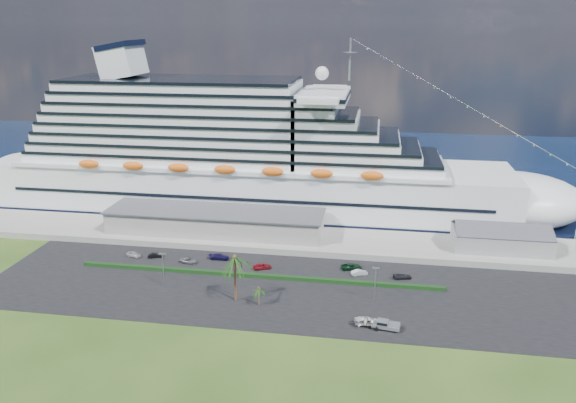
% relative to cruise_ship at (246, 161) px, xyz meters
% --- Properties ---
extents(ground, '(420.00, 420.00, 0.00)m').
position_rel_cruise_ship_xyz_m(ground, '(21.53, -64.00, -16.69)').
color(ground, '#2A4316').
rests_on(ground, ground).
extents(asphalt_lot, '(140.00, 38.00, 0.12)m').
position_rel_cruise_ship_xyz_m(asphalt_lot, '(21.53, -53.00, -16.63)').
color(asphalt_lot, black).
rests_on(asphalt_lot, ground).
extents(wharf, '(240.00, 20.00, 1.80)m').
position_rel_cruise_ship_xyz_m(wharf, '(21.53, -24.00, -15.79)').
color(wharf, gray).
rests_on(wharf, ground).
extents(water, '(420.00, 160.00, 0.02)m').
position_rel_cruise_ship_xyz_m(water, '(21.53, 66.00, -16.68)').
color(water, black).
rests_on(water, ground).
extents(cruise_ship, '(191.00, 38.00, 54.00)m').
position_rel_cruise_ship_xyz_m(cruise_ship, '(0.00, 0.00, 0.00)').
color(cruise_ship, silver).
rests_on(cruise_ship, ground).
extents(terminal_building, '(61.00, 15.00, 6.30)m').
position_rel_cruise_ship_xyz_m(terminal_building, '(-3.47, -24.00, -11.68)').
color(terminal_building, gray).
rests_on(terminal_building, wharf).
extents(port_shed, '(24.00, 12.31, 7.37)m').
position_rel_cruise_ship_xyz_m(port_shed, '(73.53, -24.00, -12.30)').
color(port_shed, gray).
rests_on(port_shed, wharf).
extents(hedge, '(88.00, 1.10, 0.90)m').
position_rel_cruise_ship_xyz_m(hedge, '(13.53, -48.00, -16.12)').
color(hedge, black).
rests_on(hedge, asphalt_lot).
extents(lamp_post_left, '(1.60, 0.35, 8.27)m').
position_rel_cruise_ship_xyz_m(lamp_post_left, '(-6.47, -56.00, -11.35)').
color(lamp_post_left, gray).
rests_on(lamp_post_left, asphalt_lot).
extents(lamp_post_right, '(1.60, 0.35, 8.27)m').
position_rel_cruise_ship_xyz_m(lamp_post_right, '(41.53, -56.00, -11.35)').
color(lamp_post_right, gray).
rests_on(lamp_post_right, asphalt_lot).
extents(palm_tall, '(8.82, 8.82, 11.13)m').
position_rel_cruise_ship_xyz_m(palm_tall, '(11.53, -60.00, -7.49)').
color(palm_tall, '#47301E').
rests_on(palm_tall, ground).
extents(palm_short, '(3.53, 3.53, 4.56)m').
position_rel_cruise_ship_xyz_m(palm_short, '(17.03, -61.50, -13.03)').
color(palm_short, '#47301E').
rests_on(palm_short, ground).
extents(parked_car_0, '(4.37, 2.71, 1.39)m').
position_rel_cruise_ship_xyz_m(parked_car_0, '(-20.55, -41.08, -15.88)').
color(parked_car_0, '#B2B1B4').
rests_on(parked_car_0, asphalt_lot).
extents(parked_car_1, '(3.94, 2.46, 1.23)m').
position_rel_cruise_ship_xyz_m(parked_car_1, '(-14.82, -40.55, -15.96)').
color(parked_car_1, black).
rests_on(parked_car_1, asphalt_lot).
extents(parked_car_2, '(4.81, 2.95, 1.24)m').
position_rel_cruise_ship_xyz_m(parked_car_2, '(-5.33, -42.45, -15.95)').
color(parked_car_2, gray).
rests_on(parked_car_2, asphalt_lot).
extents(parked_car_3, '(5.20, 2.24, 1.49)m').
position_rel_cruise_ship_xyz_m(parked_car_3, '(1.85, -39.00, -15.83)').
color(parked_car_3, '#181345').
rests_on(parked_car_3, asphalt_lot).
extents(parked_car_4, '(4.83, 3.51, 1.53)m').
position_rel_cruise_ship_xyz_m(parked_car_4, '(13.89, -43.09, -15.81)').
color(parked_car_4, maroon).
rests_on(parked_car_4, asphalt_lot).
extents(parked_car_5, '(4.24, 2.66, 1.32)m').
position_rel_cruise_ship_xyz_m(parked_car_5, '(37.80, -42.75, -15.91)').
color(parked_car_5, silver).
rests_on(parked_car_5, asphalt_lot).
extents(parked_car_6, '(5.55, 3.80, 1.41)m').
position_rel_cruise_ship_xyz_m(parked_car_6, '(35.71, -39.64, -15.87)').
color(parked_car_6, black).
rests_on(parked_car_6, asphalt_lot).
extents(parked_car_7, '(4.73, 2.98, 1.28)m').
position_rel_cruise_ship_xyz_m(parked_car_7, '(47.93, -43.10, -15.94)').
color(parked_car_7, '#232429').
rests_on(parked_car_7, asphalt_lot).
extents(pickup_truck, '(5.72, 2.77, 1.93)m').
position_rel_cruise_ship_xyz_m(pickup_truck, '(43.90, -67.15, -15.51)').
color(pickup_truck, black).
rests_on(pickup_truck, asphalt_lot).
extents(boat_trailer, '(6.30, 4.08, 1.81)m').
position_rel_cruise_ship_xyz_m(boat_trailer, '(40.37, -66.49, -15.37)').
color(boat_trailer, gray).
rests_on(boat_trailer, asphalt_lot).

